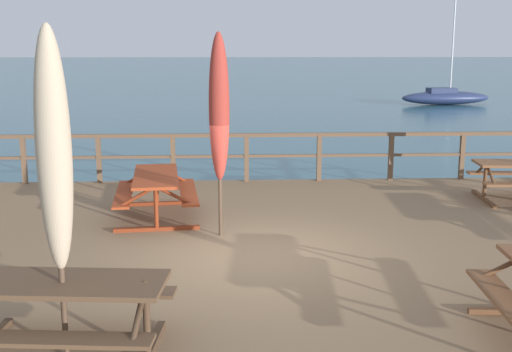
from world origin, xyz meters
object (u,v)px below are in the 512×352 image
(patio_umbrella_tall_mid_left, at_px, (219,109))
(sailboat_distant, at_px, (445,97))
(patio_umbrella_short_front, at_px, (54,152))
(picnic_table_back_right, at_px, (156,186))
(picnic_table_mid_centre, at_px, (60,301))

(patio_umbrella_tall_mid_left, distance_m, sailboat_distant, 35.44)
(patio_umbrella_tall_mid_left, distance_m, patio_umbrella_short_front, 4.27)
(picnic_table_back_right, bearing_deg, picnic_table_mid_centre, -94.11)
(sailboat_distant, bearing_deg, patio_umbrella_short_front, -114.30)
(patio_umbrella_short_front, bearing_deg, sailboat_distant, 65.70)
(picnic_table_back_right, distance_m, patio_umbrella_tall_mid_left, 2.20)
(patio_umbrella_tall_mid_left, xyz_separation_m, sailboat_distant, (14.85, 32.10, -2.24))
(picnic_table_back_right, relative_size, patio_umbrella_tall_mid_left, 0.71)
(patio_umbrella_tall_mid_left, bearing_deg, patio_umbrella_short_front, -110.02)
(patio_umbrella_tall_mid_left, relative_size, patio_umbrella_short_front, 1.01)
(picnic_table_mid_centre, height_order, picnic_table_back_right, same)
(picnic_table_back_right, height_order, patio_umbrella_tall_mid_left, patio_umbrella_tall_mid_left)
(picnic_table_back_right, height_order, patio_umbrella_short_front, patio_umbrella_short_front)
(picnic_table_mid_centre, height_order, patio_umbrella_tall_mid_left, patio_umbrella_tall_mid_left)
(patio_umbrella_short_front, xyz_separation_m, sailboat_distant, (16.31, 36.11, -2.22))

